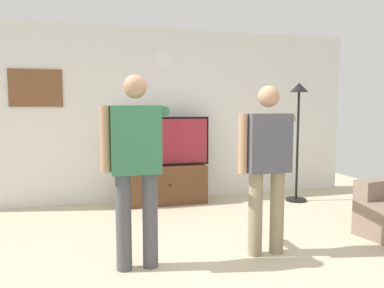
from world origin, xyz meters
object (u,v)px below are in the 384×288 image
Objects in this scene: wall_clock at (163,60)px; television at (167,141)px; tv_stand at (167,185)px; framed_picture at (36,88)px; floor_lamp at (298,117)px; person_standing_nearer_couch at (267,160)px; person_standing_nearer_lamp at (136,160)px.

television is at bearing -90.00° from wall_clock.
tv_stand is 4.14× the size of wall_clock.
floor_lamp is (3.86, -0.68, -0.43)m from framed_picture.
wall_clock is 2.84m from person_standing_nearer_couch.
television is at bearing 71.95° from person_standing_nearer_lamp.
person_standing_nearer_couch is at bearing -76.05° from television.
floor_lamp is at bearing -9.98° from framed_picture.
tv_stand is at bearing -90.00° from television.
wall_clock is 1.92m from framed_picture.
television is at bearing 103.95° from person_standing_nearer_couch.
tv_stand is 1.61× the size of framed_picture.
person_standing_nearer_couch is (0.56, -2.20, 0.67)m from tv_stand.
television is at bearing -7.60° from framed_picture.
wall_clock reaches higher than floor_lamp.
floor_lamp is (2.00, -0.67, -0.89)m from wall_clock.
person_standing_nearer_lamp is at bearing 179.85° from person_standing_nearer_couch.
wall_clock is 0.39× the size of framed_picture.
framed_picture reaches higher than floor_lamp.
person_standing_nearer_couch is (0.56, -2.49, -1.26)m from wall_clock.
framed_picture is 3.56m from person_standing_nearer_couch.
framed_picture is 3.94m from floor_lamp.
person_standing_nearer_couch is (1.29, -0.00, -0.05)m from person_standing_nearer_lamp.
person_standing_nearer_couch is (-1.44, -1.81, -0.37)m from floor_lamp.
person_standing_nearer_couch is at bearing -75.77° from tv_stand.
framed_picture is at bearing 114.54° from person_standing_nearer_lamp.
tv_stand is at bearing 104.23° from person_standing_nearer_couch.
television is 0.72× the size of floor_lamp.
wall_clock is at bearing -0.15° from framed_picture.
television reaches higher than tv_stand.
wall_clock is 0.17× the size of person_standing_nearer_couch.
person_standing_nearer_lamp is (-0.73, -2.48, -1.21)m from wall_clock.
wall_clock is at bearing 161.33° from floor_lamp.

